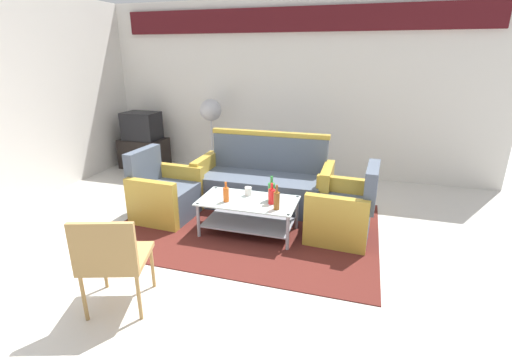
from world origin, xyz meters
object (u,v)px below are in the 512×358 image
at_px(cup, 248,191).
at_px(bottle_green, 271,191).
at_px(armchair_right, 343,213).
at_px(coffee_table, 249,211).
at_px(bottle_red, 272,196).
at_px(couch, 264,183).
at_px(wicker_chair, 112,256).
at_px(television, 142,126).
at_px(tv_stand, 145,153).
at_px(armchair_left, 165,195).
at_px(bottle_brown, 277,200).
at_px(bottle_orange, 226,194).
at_px(pedestal_fan, 211,115).

bearing_deg(cup, bottle_green, -11.98).
relative_size(armchair_right, cup, 8.50).
xyz_separation_m(coffee_table, bottle_red, (0.27, -0.02, 0.23)).
bearing_deg(couch, wicker_chair, 77.30).
distance_m(cup, television, 3.15).
bearing_deg(bottle_red, television, 145.82).
bearing_deg(couch, bottle_red, 110.46).
relative_size(armchair_right, bottle_red, 3.60).
height_order(armchair_right, tv_stand, armchair_right).
bearing_deg(armchair_left, coffee_table, 86.17).
bearing_deg(tv_stand, armchair_left, -50.96).
xyz_separation_m(bottle_brown, cup, (-0.41, 0.30, -0.05)).
distance_m(coffee_table, bottle_green, 0.36).
bearing_deg(television, coffee_table, 143.75).
bearing_deg(tv_stand, bottle_orange, -40.62).
bearing_deg(armchair_left, pedestal_fan, -172.74).
relative_size(armchair_left, cup, 8.50).
height_order(couch, bottle_red, couch).
distance_m(cup, tv_stand, 3.14).
bearing_deg(bottle_orange, coffee_table, 26.02).
height_order(couch, television, television).
xyz_separation_m(tv_stand, television, (0.00, 0.00, 0.50)).
distance_m(bottle_red, tv_stand, 3.50).
bearing_deg(bottle_brown, coffee_table, 156.57).
bearing_deg(wicker_chair, cup, 54.18).
bearing_deg(coffee_table, pedestal_fan, 123.07).
distance_m(bottle_red, cup, 0.36).
bearing_deg(armchair_right, armchair_left, 96.01).
xyz_separation_m(armchair_left, coffee_table, (1.16, -0.14, -0.02)).
distance_m(couch, coffee_table, 0.86).
bearing_deg(pedestal_fan, couch, -42.40).
bearing_deg(cup, coffee_table, -70.10).
distance_m(armchair_right, wicker_chair, 2.45).
bearing_deg(wicker_chair, couch, 59.37).
relative_size(armchair_right, bottle_green, 3.00).
distance_m(armchair_left, cup, 1.12).
distance_m(armchair_left, bottle_brown, 1.56).
height_order(bottle_red, tv_stand, bottle_red).
relative_size(bottle_brown, cup, 2.73).
xyz_separation_m(couch, armchair_left, (-1.10, -0.72, -0.03)).
xyz_separation_m(bottle_brown, pedestal_fan, (-1.66, 2.15, 0.50)).
xyz_separation_m(bottle_red, bottle_brown, (0.09, -0.14, 0.01)).
distance_m(armchair_right, tv_stand, 4.03).
relative_size(cup, wicker_chair, 0.12).
bearing_deg(couch, television, -23.09).
height_order(tv_stand, pedestal_fan, pedestal_fan).
relative_size(bottle_green, bottle_orange, 1.23).
bearing_deg(bottle_orange, pedestal_fan, 116.97).
distance_m(bottle_red, bottle_orange, 0.51).
height_order(couch, wicker_chair, couch).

